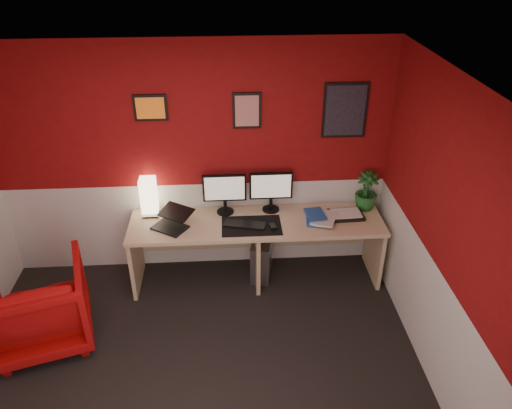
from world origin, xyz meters
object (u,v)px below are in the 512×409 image
object	(u,v)px
desk	(257,251)
shoji_lamp	(149,198)
potted_plant	(366,191)
monitor_left	(225,188)
zen_tray	(346,215)
laptop	(169,219)
monitor_right	(271,186)
armchair	(39,306)
pc_tower	(262,256)

from	to	relation	value
desk	shoji_lamp	world-z (taller)	shoji_lamp
potted_plant	shoji_lamp	bearing A→B (deg)	179.60
shoji_lamp	monitor_left	size ratio (longest dim) A/B	0.69
shoji_lamp	zen_tray	xyz separation A→B (m)	(2.03, -0.16, -0.18)
laptop	monitor_right	bearing A→B (deg)	49.20
zen_tray	armchair	xyz separation A→B (m)	(-2.96, -0.81, -0.35)
desk	shoji_lamp	bearing A→B (deg)	169.18
shoji_lamp	laptop	xyz separation A→B (m)	(0.22, -0.28, -0.09)
desk	monitor_left	size ratio (longest dim) A/B	4.48
zen_tray	pc_tower	bearing A→B (deg)	177.56
monitor_right	potted_plant	xyz separation A→B (m)	(1.00, -0.03, -0.08)
monitor_right	pc_tower	bearing A→B (deg)	-126.93
desk	potted_plant	size ratio (longest dim) A/B	6.20
monitor_left	potted_plant	size ratio (longest dim) A/B	1.38
desk	pc_tower	world-z (taller)	desk
laptop	shoji_lamp	bearing A→B (deg)	161.82
desk	monitor_right	world-z (taller)	monitor_right
potted_plant	desk	bearing A→B (deg)	-170.60
monitor_left	shoji_lamp	bearing A→B (deg)	179.67
monitor_right	desk	bearing A→B (deg)	-126.65
monitor_right	zen_tray	world-z (taller)	monitor_right
laptop	armchair	xyz separation A→B (m)	(-1.15, -0.69, -0.45)
monitor_right	potted_plant	world-z (taller)	monitor_right
monitor_left	pc_tower	bearing A→B (deg)	-17.99
pc_tower	shoji_lamp	bearing A→B (deg)	-176.19
shoji_lamp	monitor_right	distance (m)	1.26
laptop	zen_tray	xyz separation A→B (m)	(1.81, 0.12, -0.09)
monitor_left	monitor_right	bearing A→B (deg)	1.95
shoji_lamp	zen_tray	bearing A→B (deg)	-4.63
monitor_left	laptop	bearing A→B (deg)	-153.68
laptop	potted_plant	size ratio (longest dim) A/B	0.79
desk	armchair	bearing A→B (deg)	-159.44
potted_plant	pc_tower	world-z (taller)	potted_plant
potted_plant	pc_tower	distance (m)	1.32
shoji_lamp	pc_tower	world-z (taller)	shoji_lamp
shoji_lamp	monitor_right	xyz separation A→B (m)	(1.26, 0.01, 0.09)
laptop	monitor_right	size ratio (longest dim) A/B	0.57
desk	monitor_left	world-z (taller)	monitor_left
potted_plant	pc_tower	bearing A→B (deg)	-174.27
shoji_lamp	monitor_left	world-z (taller)	monitor_left
potted_plant	laptop	bearing A→B (deg)	-172.64
monitor_left	monitor_right	distance (m)	0.48
potted_plant	pc_tower	xyz separation A→B (m)	(-1.11, -0.11, -0.71)
laptop	pc_tower	distance (m)	1.13
monitor_right	armchair	distance (m)	2.48
potted_plant	armchair	size ratio (longest dim) A/B	0.49
monitor_left	pc_tower	distance (m)	0.89
shoji_lamp	laptop	size ratio (longest dim) A/B	1.21
desk	armchair	size ratio (longest dim) A/B	3.02
shoji_lamp	monitor_right	world-z (taller)	monitor_right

